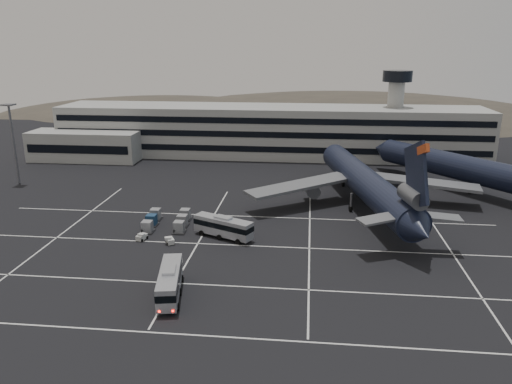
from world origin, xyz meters
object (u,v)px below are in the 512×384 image
trijet_main (366,183)px  bus_far (223,226)px  uld_cluster (167,221)px  bus_near (170,281)px  tug_a (141,237)px

trijet_main → bus_far: (-24.89, -18.00, -3.21)m
trijet_main → uld_cluster: trijet_main is taller
bus_near → uld_cluster: (-7.55, 24.94, -1.12)m
bus_near → uld_cluster: size_ratio=1.17×
trijet_main → uld_cluster: bearing=-171.0°
tug_a → bus_far: bearing=27.6°
trijet_main → uld_cluster: size_ratio=5.98×
trijet_main → uld_cluster: 38.52m
trijet_main → bus_near: bearing=-138.0°
bus_near → uld_cluster: bus_near is taller
bus_far → uld_cluster: 11.86m
bus_far → tug_a: 13.57m
bus_far → tug_a: (-13.26, -2.50, -1.48)m
trijet_main → tug_a: (-38.14, -20.51, -4.69)m
trijet_main → tug_a: trijet_main is taller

